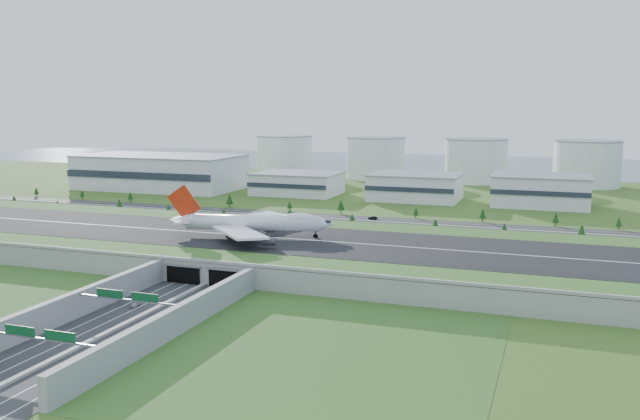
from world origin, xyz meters
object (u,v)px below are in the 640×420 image
(boeing_747, at_px, (252,222))
(car_0, at_px, (135,305))
(car_2, at_px, (185,311))
(car_5, at_px, (373,218))
(car_4, at_px, (92,206))
(car_1, at_px, (53,336))
(car_3, at_px, (75,371))
(fuel_tank_a, at_px, (284,156))
(car_7, at_px, (215,210))

(boeing_747, xyz_separation_m, car_0, (-2.99, -79.70, -13.44))
(car_2, xyz_separation_m, car_5, (8.28, 185.48, 0.06))
(car_4, distance_m, car_5, 176.99)
(car_1, height_order, car_5, car_5)
(car_3, relative_size, car_4, 1.37)
(car_0, bearing_deg, car_2, -7.22)
(car_4, relative_size, car_5, 0.76)
(car_0, distance_m, car_1, 32.57)
(boeing_747, bearing_deg, car_3, -97.52)
(car_2, bearing_deg, car_5, -105.47)
(car_5, bearing_deg, car_2, -0.11)
(car_2, relative_size, car_5, 1.10)
(boeing_747, xyz_separation_m, car_5, (23.97, 104.96, -13.27))
(car_1, bearing_deg, car_5, 104.60)
(car_1, bearing_deg, car_0, 105.88)
(car_4, bearing_deg, fuel_tank_a, 8.57)
(car_0, height_order, car_4, car_0)
(car_0, bearing_deg, car_7, 106.43)
(car_5, bearing_deg, car_1, -5.63)
(car_0, height_order, car_3, car_3)
(car_5, distance_m, car_7, 97.18)
(car_0, height_order, car_7, car_7)
(car_7, bearing_deg, boeing_747, 21.70)
(car_2, bearing_deg, fuel_tank_a, -84.43)
(car_2, xyz_separation_m, car_4, (-168.05, 170.15, -0.12))
(car_4, bearing_deg, car_1, -126.08)
(boeing_747, height_order, car_7, boeing_747)
(car_3, height_order, car_7, car_3)
(fuel_tank_a, height_order, car_2, fuel_tank_a)
(car_0, xyz_separation_m, car_5, (26.96, 184.65, 0.17))
(car_4, xyz_separation_m, car_5, (176.33, 15.33, 0.18))
(car_5, xyz_separation_m, car_7, (-97.13, -3.07, -0.15))
(fuel_tank_a, relative_size, car_0, 12.41)
(car_3, bearing_deg, car_2, -101.62)
(car_0, relative_size, car_3, 0.74)
(car_1, bearing_deg, boeing_747, 109.19)
(fuel_tank_a, bearing_deg, car_3, -73.51)
(car_2, distance_m, car_7, 202.89)
(car_4, bearing_deg, car_5, -66.92)
(boeing_747, distance_m, car_1, 113.04)
(car_3, bearing_deg, boeing_747, -94.53)
(fuel_tank_a, bearing_deg, car_7, -78.64)
(car_0, distance_m, car_2, 18.70)
(boeing_747, xyz_separation_m, car_7, (-73.16, 101.89, -13.42))
(car_1, height_order, car_2, car_2)
(fuel_tank_a, height_order, car_5, fuel_tank_a)
(boeing_747, relative_size, car_3, 12.94)
(car_2, bearing_deg, car_3, 76.74)
(car_0, bearing_deg, car_3, -74.66)
(fuel_tank_a, distance_m, car_4, 224.94)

